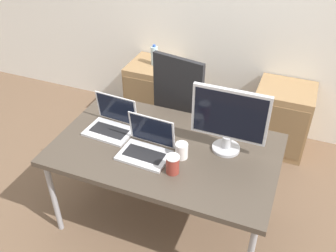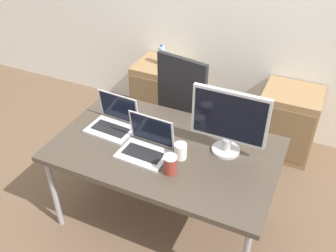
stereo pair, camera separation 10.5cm
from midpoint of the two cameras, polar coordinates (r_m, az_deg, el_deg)
The scene contains 12 objects.
ground_plane at distance 3.05m, azimuth 0.64°, elevation -13.58°, with size 14.00×14.00×0.00m, color brown.
desk at distance 2.58m, azimuth 0.74°, elevation -4.06°, with size 1.53×0.92×0.70m.
office_chair at distance 3.33m, azimuth 4.62°, elevation 0.91°, with size 0.56×0.60×1.09m.
cabinet_left at distance 3.90m, azimuth -0.18°, elevation 5.14°, with size 0.50×0.46×0.65m.
cabinet_right at distance 3.64m, azimuth 18.52°, elevation 0.56°, with size 0.50×0.46×0.65m.
water_bottle at distance 3.71m, azimuth -0.18°, elevation 10.72°, with size 0.07×0.07×0.21m.
laptop_left at distance 2.49m, azimuth -2.18°, elevation -3.07°, with size 0.34×0.27×0.25m.
laptop_right at distance 2.73m, azimuth -7.25°, elevation 0.58°, with size 0.34×0.27×0.25m.
monitor at distance 2.42m, azimuth 10.52°, elevation 0.67°, with size 0.50×0.19×0.46m.
mouse at distance 2.55m, azimuth 2.69°, elevation -3.04°, with size 0.05×0.07×0.03m.
coffee_cup_white at distance 2.44m, azimuth 3.14°, elevation -3.85°, with size 0.08×0.08×0.11m.
coffee_cup_brown at distance 2.33m, azimuth 1.64°, elevation -5.91°, with size 0.09×0.09×0.13m.
Camera 2 is at (0.85, -1.80, 2.31)m, focal length 40.00 mm.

